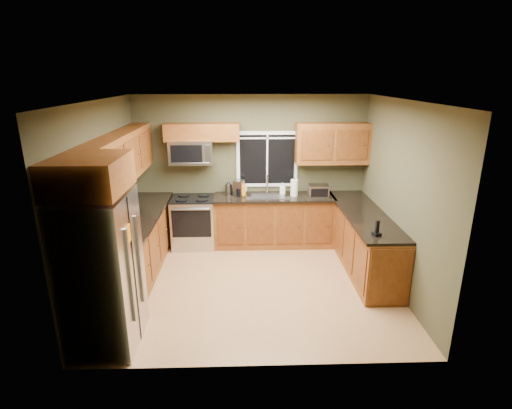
{
  "coord_description": "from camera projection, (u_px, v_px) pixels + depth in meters",
  "views": [
    {
      "loc": [
        -0.14,
        -5.39,
        3.01
      ],
      "look_at": [
        0.05,
        0.35,
        1.15
      ],
      "focal_mm": 28.0,
      "sensor_mm": 36.0,
      "label": 1
    }
  ],
  "objects": [
    {
      "name": "range",
      "position": [
        194.0,
        222.0,
        7.27
      ],
      "size": [
        0.76,
        0.69,
        0.94
      ],
      "color": "#B7B7BC",
      "rests_on": "ground"
    },
    {
      "name": "coffee_maker",
      "position": [
        239.0,
        188.0,
        7.19
      ],
      "size": [
        0.23,
        0.26,
        0.28
      ],
      "color": "slate",
      "rests_on": "countertop_back"
    },
    {
      "name": "base_cabinets_back",
      "position": [
        274.0,
        221.0,
        7.35
      ],
      "size": [
        2.17,
        0.6,
        0.9
      ],
      "primitive_type": "cube",
      "color": "brown",
      "rests_on": "ground"
    },
    {
      "name": "sink",
      "position": [
        268.0,
        195.0,
        7.19
      ],
      "size": [
        0.6,
        0.42,
        0.36
      ],
      "color": "slate",
      "rests_on": "countertop_back"
    },
    {
      "name": "left_wall",
      "position": [
        103.0,
        200.0,
        5.57
      ],
      "size": [
        0.0,
        3.6,
        3.6
      ],
      "primitive_type": "plane",
      "rotation": [
        1.57,
        0.0,
        1.57
      ],
      "color": "#423F27",
      "rests_on": "ground"
    },
    {
      "name": "toaster_oven",
      "position": [
        318.0,
        191.0,
        7.11
      ],
      "size": [
        0.35,
        0.28,
        0.22
      ],
      "color": "#B7B7BC",
      "rests_on": "countertop_back"
    },
    {
      "name": "countertop_back",
      "position": [
        274.0,
        197.0,
        7.19
      ],
      "size": [
        2.17,
        0.65,
        0.04
      ],
      "primitive_type": "cube",
      "color": "black",
      "rests_on": "base_cabinets_back"
    },
    {
      "name": "back_wall",
      "position": [
        251.0,
        170.0,
        7.35
      ],
      "size": [
        4.2,
        0.0,
        4.2
      ],
      "primitive_type": "plane",
      "rotation": [
        1.57,
        0.0,
        0.0
      ],
      "color": "#423F27",
      "rests_on": "ground"
    },
    {
      "name": "window",
      "position": [
        267.0,
        159.0,
        7.28
      ],
      "size": [
        1.12,
        0.03,
        1.02
      ],
      "color": "white",
      "rests_on": "back_wall"
    },
    {
      "name": "upper_cabinet_over_fridge",
      "position": [
        89.0,
        175.0,
        4.14
      ],
      "size": [
        0.72,
        0.9,
        0.38
      ],
      "primitive_type": "cube",
      "color": "brown",
      "rests_on": "left_wall"
    },
    {
      "name": "floor",
      "position": [
        253.0,
        284.0,
        6.05
      ],
      "size": [
        4.2,
        4.2,
        0.0
      ],
      "primitive_type": "plane",
      "color": "#A77749",
      "rests_on": "ground"
    },
    {
      "name": "right_wall",
      "position": [
        400.0,
        197.0,
        5.7
      ],
      "size": [
        0.0,
        3.6,
        3.6
      ],
      "primitive_type": "plane",
      "rotation": [
        1.57,
        0.0,
        -1.57
      ],
      "color": "#423F27",
      "rests_on": "ground"
    },
    {
      "name": "base_cabinets_left",
      "position": [
        139.0,
        245.0,
        6.31
      ],
      "size": [
        0.6,
        2.65,
        0.9
      ],
      "primitive_type": "cube",
      "color": "brown",
      "rests_on": "ground"
    },
    {
      "name": "microwave",
      "position": [
        191.0,
        152.0,
        7.01
      ],
      "size": [
        0.76,
        0.41,
        0.42
      ],
      "color": "#B7B7BC",
      "rests_on": "back_wall"
    },
    {
      "name": "upper_cabinets_back_right",
      "position": [
        332.0,
        143.0,
        7.08
      ],
      "size": [
        1.3,
        0.33,
        0.72
      ],
      "primitive_type": "cube",
      "color": "brown",
      "rests_on": "back_wall"
    },
    {
      "name": "countertop_left",
      "position": [
        138.0,
        217.0,
        6.17
      ],
      "size": [
        0.65,
        2.65,
        0.04
      ],
      "primitive_type": "cube",
      "color": "black",
      "rests_on": "base_cabinets_left"
    },
    {
      "name": "kettle",
      "position": [
        229.0,
        188.0,
        7.26
      ],
      "size": [
        0.15,
        0.15,
        0.25
      ],
      "color": "#B7B7BC",
      "rests_on": "countertop_back"
    },
    {
      "name": "base_cabinets_peninsula",
      "position": [
        363.0,
        241.0,
        6.49
      ],
      "size": [
        0.6,
        2.52,
        0.9
      ],
      "color": "brown",
      "rests_on": "ground"
    },
    {
      "name": "ceiling",
      "position": [
        253.0,
        100.0,
        5.22
      ],
      "size": [
        4.2,
        4.2,
        0.0
      ],
      "primitive_type": "plane",
      "rotation": [
        3.14,
        0.0,
        0.0
      ],
      "color": "white",
      "rests_on": "back_wall"
    },
    {
      "name": "cordless_phone",
      "position": [
        377.0,
        231.0,
        5.4
      ],
      "size": [
        0.12,
        0.12,
        0.22
      ],
      "color": "black",
      "rests_on": "countertop_peninsula"
    },
    {
      "name": "countertop_peninsula",
      "position": [
        364.0,
        213.0,
        6.35
      ],
      "size": [
        0.65,
        2.5,
        0.04
      ],
      "primitive_type": "cube",
      "color": "black",
      "rests_on": "base_cabinets_peninsula"
    },
    {
      "name": "upper_cabinets_back_left",
      "position": [
        202.0,
        132.0,
        6.94
      ],
      "size": [
        1.3,
        0.33,
        0.3
      ],
      "primitive_type": "cube",
      "color": "brown",
      "rests_on": "back_wall"
    },
    {
      "name": "soap_bottle_b",
      "position": [
        282.0,
        188.0,
        7.3
      ],
      "size": [
        0.09,
        0.09,
        0.2
      ],
      "primitive_type": "imported",
      "rotation": [
        0.0,
        0.0,
        0.02
      ],
      "color": "white",
      "rests_on": "countertop_back"
    },
    {
      "name": "front_wall",
      "position": [
        258.0,
        253.0,
        3.93
      ],
      "size": [
        4.2,
        0.0,
        4.2
      ],
      "primitive_type": "plane",
      "rotation": [
        -1.57,
        0.0,
        0.0
      ],
      "color": "#423F27",
      "rests_on": "ground"
    },
    {
      "name": "soap_bottle_c",
      "position": [
        243.0,
        188.0,
        7.35
      ],
      "size": [
        0.17,
        0.17,
        0.19
      ],
      "primitive_type": "imported",
      "rotation": [
        0.0,
        0.0,
        0.19
      ],
      "color": "white",
      "rests_on": "countertop_back"
    },
    {
      "name": "upper_cabinets_left",
      "position": [
        121.0,
        157.0,
        5.87
      ],
      "size": [
        0.33,
        2.65,
        0.72
      ],
      "primitive_type": "cube",
      "color": "brown",
      "rests_on": "left_wall"
    },
    {
      "name": "soap_bottle_a",
      "position": [
        243.0,
        189.0,
        7.14
      ],
      "size": [
        0.13,
        0.13,
        0.28
      ],
      "primitive_type": "imported",
      "rotation": [
        0.0,
        0.0,
        0.3
      ],
      "color": "orange",
      "rests_on": "countertop_back"
    },
    {
      "name": "paper_towel_roll",
      "position": [
        294.0,
        188.0,
        7.15
      ],
      "size": [
        0.16,
        0.16,
        0.33
      ],
      "color": "white",
      "rests_on": "countertop_back"
    },
    {
      "name": "refrigerator",
      "position": [
        102.0,
        272.0,
        4.49
      ],
      "size": [
        0.74,
        0.9,
        1.8
      ],
      "color": "#B7B7BC",
      "rests_on": "ground"
    }
  ]
}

